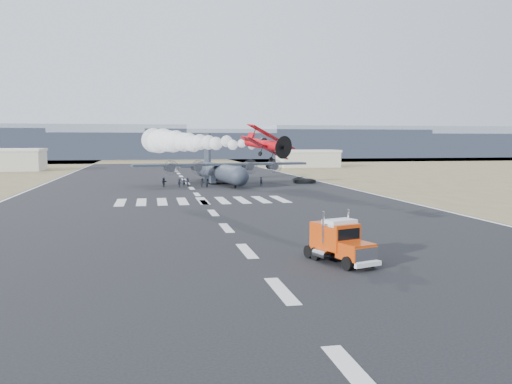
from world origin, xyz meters
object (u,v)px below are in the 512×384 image
object	(u,v)px
aerobatic_biplane	(266,144)
crew_d	(235,181)
support_vehicle	(304,180)
crew_b	(202,183)
hangar_right	(308,158)
crew_a	(261,181)
hangar_left	(1,159)
crew_g	(184,182)
semi_truck	(339,241)
crew_e	(188,182)
crew_h	(208,183)
crew_f	(164,182)
crew_c	(179,183)
transport_aircraft	(220,171)

from	to	relation	value
aerobatic_biplane	crew_d	xyz separation A→B (m)	(6.55, 60.71, -7.93)
support_vehicle	crew_b	world-z (taller)	crew_b
hangar_right	crew_a	xyz separation A→B (m)	(-31.83, -74.92, -2.13)
hangar_left	support_vehicle	distance (m)	100.56
support_vehicle	crew_g	xyz separation A→B (m)	(-25.66, -3.09, 0.14)
support_vehicle	semi_truck	bearing A→B (deg)	176.43
aerobatic_biplane	crew_d	distance (m)	61.57
crew_g	crew_d	bearing A→B (deg)	-1.44
crew_e	crew_g	size ratio (longest dim) A/B	0.95
crew_h	crew_f	bearing A→B (deg)	109.15
crew_d	crew_f	size ratio (longest dim) A/B	0.83
support_vehicle	crew_c	bearing A→B (deg)	110.03
hangar_left	crew_b	xyz separation A→B (m)	(54.31, -70.50, -2.55)
hangar_right	crew_g	world-z (taller)	hangar_right
aerobatic_biplane	crew_a	bearing A→B (deg)	62.84
support_vehicle	crew_c	distance (m)	26.96
crew_e	crew_f	distance (m)	5.24
support_vehicle	crew_h	xyz separation A→B (m)	(-21.24, -6.01, 0.10)
aerobatic_biplane	crew_h	bearing A→B (deg)	73.41
hangar_right	aerobatic_biplane	xyz separation A→B (m)	(-43.40, -133.14, 5.70)
crew_h	crew_g	bearing A→B (deg)	90.74
crew_a	crew_d	world-z (taller)	crew_a
hangar_left	aerobatic_biplane	world-z (taller)	aerobatic_biplane
support_vehicle	crew_e	xyz separation A→B (m)	(-24.85, -1.60, 0.09)
crew_a	crew_b	xyz separation A→B (m)	(-11.86, -0.57, -0.02)
crew_b	crew_h	world-z (taller)	crew_b
crew_b	transport_aircraft	bearing A→B (deg)	-36.36
semi_truck	crew_a	world-z (taller)	semi_truck
crew_e	crew_f	xyz separation A→B (m)	(-4.77, -2.16, 0.14)
support_vehicle	crew_b	xyz separation A→B (m)	(-22.20, -5.29, 0.15)
hangar_right	crew_a	bearing A→B (deg)	-113.02
transport_aircraft	crew_a	world-z (taller)	transport_aircraft
transport_aircraft	crew_a	size ratio (longest dim) A/B	21.12
aerobatic_biplane	crew_d	world-z (taller)	aerobatic_biplane
crew_c	crew_e	world-z (taller)	crew_c
transport_aircraft	crew_b	bearing A→B (deg)	-127.21
crew_d	crew_e	distance (m)	9.51
crew_e	crew_b	bearing A→B (deg)	169.46
hangar_left	crew_c	size ratio (longest dim) A/B	14.69
crew_d	semi_truck	bearing A→B (deg)	-22.89
crew_a	crew_h	bearing A→B (deg)	163.89
crew_c	hangar_left	bearing A→B (deg)	73.06
hangar_right	support_vehicle	size ratio (longest dim) A/B	4.04
crew_f	crew_h	xyz separation A→B (m)	(8.38, -2.26, -0.13)
crew_a	support_vehicle	bearing A→B (deg)	1.67
crew_a	crew_g	distance (m)	15.40
hangar_left	support_vehicle	world-z (taller)	hangar_left
support_vehicle	crew_d	bearing A→B (deg)	108.89
aerobatic_biplane	support_vehicle	world-z (taller)	aerobatic_biplane
support_vehicle	aerobatic_biplane	bearing A→B (deg)	171.46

